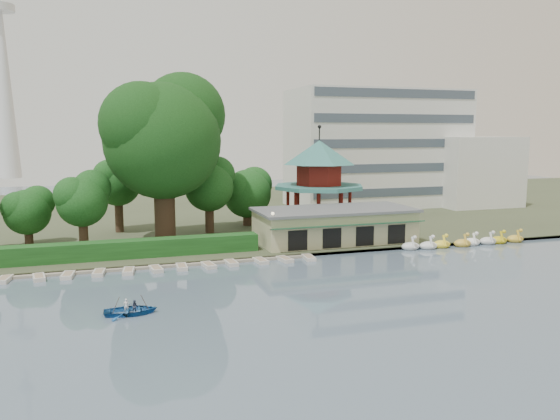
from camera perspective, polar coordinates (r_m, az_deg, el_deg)
name	(u,v)px	position (r m, az deg, el deg)	size (l,w,h in m)	color
ground_plane	(328,309)	(41.60, 5.01, -10.31)	(220.00, 220.00, 0.00)	slate
shore	(206,212)	(90.62, -7.77, -0.18)	(220.00, 70.00, 0.40)	#424930
embankment	(264,258)	(57.31, -1.70, -4.99)	(220.00, 0.60, 0.30)	gray
dock	(146,267)	(55.22, -13.79, -5.76)	(34.00, 1.60, 0.24)	gray
boathouse	(334,225)	(64.52, 5.70, -1.54)	(18.60, 9.39, 3.90)	tan
pavilion	(319,175)	(73.86, 4.10, 3.70)	(12.40, 12.40, 13.50)	tan
office_building	(393,152)	(98.01, 11.70, 5.94)	(38.00, 18.00, 20.00)	silver
broadcast_tower	(3,59)	(179.58, -26.97, 13.90)	(8.00, 8.00, 96.00)	silver
hedge	(113,250)	(58.08, -17.02, -4.00)	(30.00, 2.00, 1.80)	#1C4F1B
lamp_post	(273,224)	(58.70, -0.76, -1.49)	(0.36, 0.36, 4.28)	black
big_tree	(164,132)	(64.92, -12.04, 7.94)	(14.75, 13.75, 19.82)	#3A281C
small_trees	(144,191)	(68.97, -14.02, 1.95)	(39.52, 16.20, 10.15)	#3A281C
swan_boats	(465,242)	(67.39, 18.81, -3.23)	(16.54, 2.11, 1.92)	white
moored_rowboats	(155,269)	(53.88, -12.90, -6.00)	(32.45, 2.75, 0.36)	beige
rowboat_with_passengers	(131,307)	(41.69, -15.34, -9.74)	(5.45, 4.01, 2.01)	#1B5393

